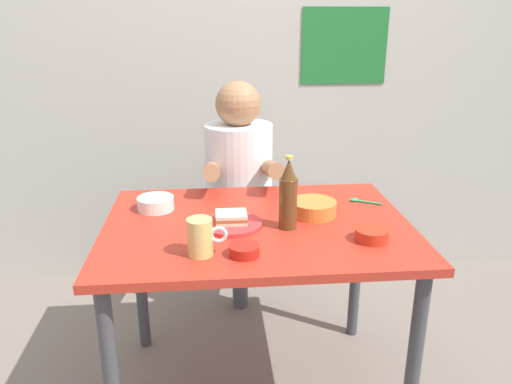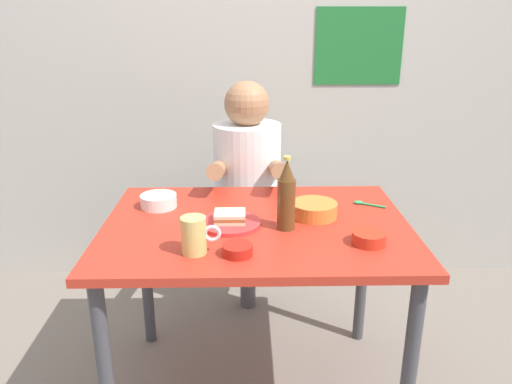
% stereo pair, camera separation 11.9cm
% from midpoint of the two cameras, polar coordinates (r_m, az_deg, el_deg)
% --- Properties ---
extents(wall_back, '(4.40, 0.09, 2.60)m').
position_cam_midpoint_polar(wall_back, '(2.71, 0.88, 16.46)').
color(wall_back, '#ADA89E').
rests_on(wall_back, ground).
extents(dining_table, '(1.10, 0.80, 0.74)m').
position_cam_midpoint_polar(dining_table, '(1.84, 1.90, -6.25)').
color(dining_table, '#B72D1E').
rests_on(dining_table, ground).
extents(stool, '(0.34, 0.34, 0.45)m').
position_cam_midpoint_polar(stool, '(2.53, 0.40, -6.14)').
color(stool, '#4C4C51').
rests_on(stool, ground).
extents(person_seated, '(0.33, 0.56, 0.72)m').
position_cam_midpoint_polar(person_seated, '(2.37, 0.43, 2.87)').
color(person_seated, white).
rests_on(person_seated, stool).
extents(plate_orange, '(0.22, 0.22, 0.01)m').
position_cam_midpoint_polar(plate_orange, '(1.77, -1.08, -3.61)').
color(plate_orange, red).
rests_on(plate_orange, dining_table).
extents(sandwich, '(0.11, 0.09, 0.04)m').
position_cam_midpoint_polar(sandwich, '(1.76, -1.08, -2.87)').
color(sandwich, beige).
rests_on(sandwich, plate_orange).
extents(beer_mug, '(0.13, 0.08, 0.12)m').
position_cam_midpoint_polar(beer_mug, '(1.56, -4.88, -4.99)').
color(beer_mug, '#D1BC66').
rests_on(beer_mug, dining_table).
extents(beer_bottle, '(0.06, 0.06, 0.26)m').
position_cam_midpoint_polar(beer_bottle, '(1.71, 5.50, -0.56)').
color(beer_bottle, '#593819').
rests_on(beer_bottle, dining_table).
extents(rice_bowl_white, '(0.14, 0.14, 0.05)m').
position_cam_midpoint_polar(rice_bowl_white, '(1.96, -9.41, -0.97)').
color(rice_bowl_white, silver).
rests_on(rice_bowl_white, dining_table).
extents(sauce_bowl_chili, '(0.11, 0.11, 0.04)m').
position_cam_midpoint_polar(sauce_bowl_chili, '(1.68, 14.82, -5.10)').
color(sauce_bowl_chili, red).
rests_on(sauce_bowl_chili, dining_table).
extents(sambal_bowl_red, '(0.10, 0.10, 0.03)m').
position_cam_midpoint_polar(sambal_bowl_red, '(1.56, 0.06, -6.62)').
color(sambal_bowl_red, '#B21E14').
rests_on(sambal_bowl_red, dining_table).
extents(soup_bowl_orange, '(0.17, 0.17, 0.05)m').
position_cam_midpoint_polar(soup_bowl_orange, '(1.86, 8.52, -1.95)').
color(soup_bowl_orange, orange).
rests_on(soup_bowl_orange, dining_table).
extents(spoon, '(0.12, 0.07, 0.01)m').
position_cam_midpoint_polar(spoon, '(2.02, 13.92, -1.30)').
color(spoon, '#26A559').
rests_on(spoon, dining_table).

